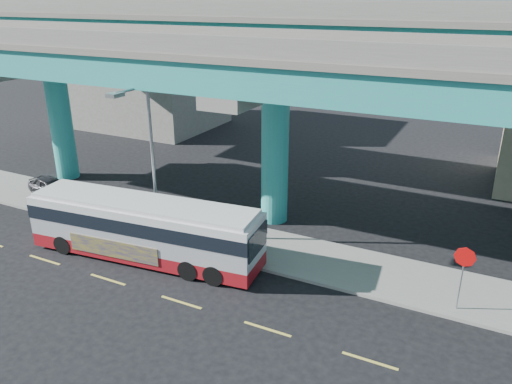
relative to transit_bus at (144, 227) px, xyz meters
The scene contains 9 objects.
ground 4.61m from the transit_bus, 30.22° to the right, with size 120.00×120.00×0.00m, color black.
sidewalk 5.23m from the transit_bus, 41.86° to the left, with size 70.00×4.00×0.15m, color gray.
lane_markings 4.75m from the transit_bus, 33.55° to the right, with size 58.00×0.12×0.01m.
viaduct 10.87m from the transit_bus, 61.81° to the left, with size 52.00×12.40×11.70m.
building_concrete 27.38m from the transit_bus, 126.71° to the left, with size 12.00×10.00×9.00m, color gray.
transit_bus is the anchor object (origin of this frame).
parked_car 10.69m from the transit_bus, 161.39° to the left, with size 3.89×2.22×1.25m, color #2A2A2F.
street_lamp 4.01m from the transit_bus, 117.03° to the left, with size 0.50×2.62×8.10m.
stop_sign 14.24m from the transit_bus, ahead, with size 0.84×0.09×2.79m.
Camera 1 is at (10.75, -14.72, 12.02)m, focal length 35.00 mm.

